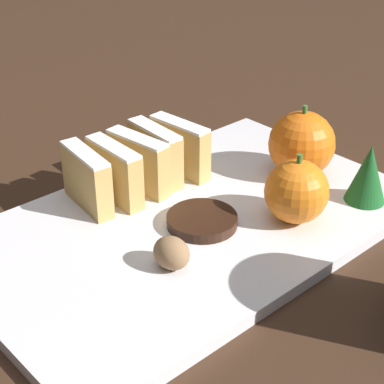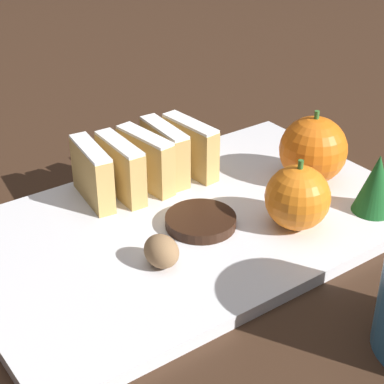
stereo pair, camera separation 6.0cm
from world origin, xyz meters
name	(u,v)px [view 1 (the left image)]	position (x,y,z in m)	size (l,w,h in m)	color
ground_plane	(192,230)	(0.00, 0.00, 0.00)	(6.00, 6.00, 0.00)	#382316
serving_platter	(192,224)	(0.00, 0.00, 0.01)	(0.27, 0.43, 0.01)	white
stollen_slice_front	(87,179)	(-0.09, -0.06, 0.04)	(0.08, 0.03, 0.06)	tan
stollen_slice_second	(115,172)	(-0.08, -0.03, 0.04)	(0.07, 0.02, 0.06)	tan
stollen_slice_third	(137,163)	(-0.08, 0.00, 0.04)	(0.08, 0.03, 0.06)	tan
stollen_slice_fourth	(155,154)	(-0.09, 0.03, 0.04)	(0.07, 0.02, 0.06)	tan
stollen_slice_fifth	(180,148)	(-0.08, 0.06, 0.04)	(0.07, 0.02, 0.06)	tan
orange_near	(302,144)	(0.01, 0.15, 0.05)	(0.07, 0.07, 0.08)	orange
orange_far	(297,191)	(0.07, 0.07, 0.04)	(0.06, 0.06, 0.07)	orange
walnut	(171,253)	(0.04, -0.06, 0.03)	(0.03, 0.03, 0.03)	#8E6B47
chocolate_cookie	(202,220)	(0.01, 0.00, 0.02)	(0.07, 0.07, 0.01)	black
evergreen_sprig	(368,174)	(0.09, 0.15, 0.04)	(0.04, 0.04, 0.06)	#195623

